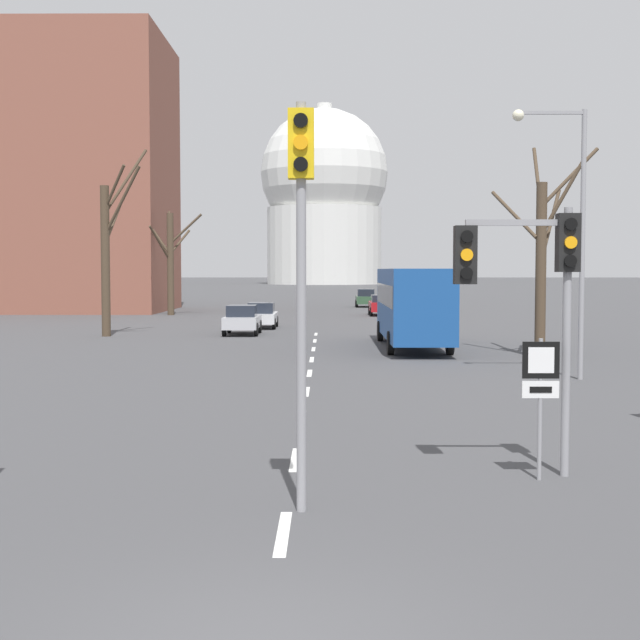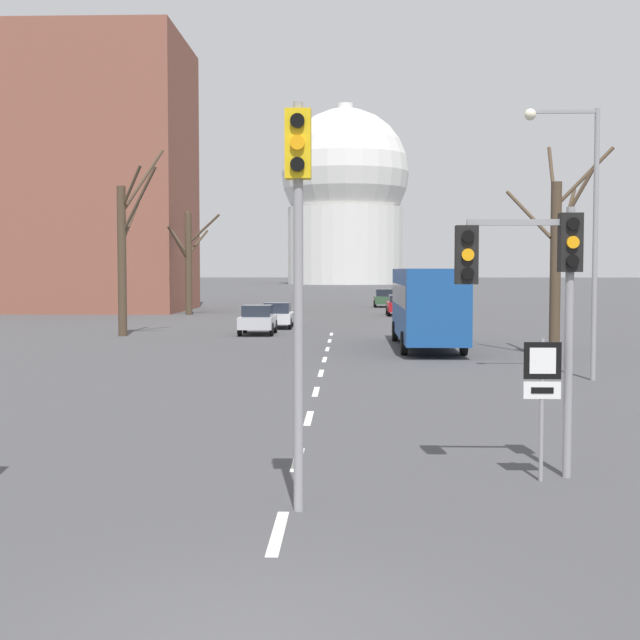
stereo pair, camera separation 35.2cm
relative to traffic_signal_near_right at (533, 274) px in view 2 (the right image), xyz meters
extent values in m
cube|color=silver|center=(-3.92, -3.26, -3.36)|extent=(0.16, 2.00, 0.01)
cube|color=silver|center=(-3.92, 1.24, -3.36)|extent=(0.16, 2.00, 0.01)
cube|color=silver|center=(-3.92, 5.74, -3.36)|extent=(0.16, 2.00, 0.01)
cube|color=silver|center=(-3.92, 10.24, -3.36)|extent=(0.16, 2.00, 0.01)
cube|color=silver|center=(-3.92, 14.74, -3.36)|extent=(0.16, 2.00, 0.01)
cube|color=silver|center=(-3.92, 19.24, -3.36)|extent=(0.16, 2.00, 0.01)
cube|color=silver|center=(-3.92, 23.74, -3.36)|extent=(0.16, 2.00, 0.01)
cube|color=silver|center=(-3.92, 28.24, -3.36)|extent=(0.16, 2.00, 0.01)
cube|color=silver|center=(-3.92, 32.74, -3.36)|extent=(0.16, 2.00, 0.01)
cylinder|color=gray|center=(0.61, 0.01, -1.14)|extent=(0.14, 0.14, 4.46)
cube|color=black|center=(0.61, 0.01, 0.51)|extent=(0.36, 0.28, 0.96)
cylinder|color=black|center=(0.61, -0.16, 0.81)|extent=(0.20, 0.06, 0.20)
cylinder|color=orange|center=(0.61, -0.16, 0.51)|extent=(0.20, 0.06, 0.20)
cylinder|color=black|center=(0.61, -0.16, 0.21)|extent=(0.20, 0.06, 0.20)
cube|color=gray|center=(-0.24, 0.01, 0.84)|extent=(1.68, 0.10, 0.10)
cube|color=black|center=(-1.08, 0.01, 0.31)|extent=(0.36, 0.28, 0.96)
cylinder|color=black|center=(-1.08, -0.16, 0.61)|extent=(0.20, 0.06, 0.20)
cylinder|color=orange|center=(-1.08, -0.16, 0.31)|extent=(0.20, 0.06, 0.20)
cylinder|color=black|center=(-1.08, -0.16, 0.01)|extent=(0.20, 0.06, 0.20)
cylinder|color=gray|center=(-3.71, -2.19, -0.49)|extent=(0.14, 0.14, 5.76)
cube|color=yellow|center=(-3.71, -2.19, 1.81)|extent=(0.36, 0.28, 0.96)
cylinder|color=black|center=(-3.71, -2.36, 2.11)|extent=(0.20, 0.06, 0.20)
cylinder|color=orange|center=(-3.71, -2.36, 1.81)|extent=(0.20, 0.06, 0.20)
cylinder|color=black|center=(-3.71, -2.36, 1.51)|extent=(0.20, 0.06, 0.20)
cylinder|color=gray|center=(0.12, -0.27, -2.21)|extent=(0.07, 0.07, 2.32)
cube|color=black|center=(0.12, -0.29, -1.40)|extent=(0.60, 0.03, 0.60)
cube|color=white|center=(0.12, -0.31, -1.40)|extent=(0.42, 0.01, 0.42)
cube|color=white|center=(0.12, -0.29, -1.88)|extent=(0.60, 0.03, 0.28)
cube|color=black|center=(0.12, -0.31, -1.88)|extent=(0.36, 0.01, 0.10)
cylinder|color=gray|center=(4.60, 13.12, 0.82)|extent=(0.16, 0.16, 8.37)
cube|color=gray|center=(3.58, 13.12, 4.91)|extent=(2.04, 0.10, 0.10)
sphere|color=#F2EAC6|center=(2.55, 13.12, 4.83)|extent=(0.36, 0.36, 0.36)
cube|color=maroon|center=(0.77, 52.61, -2.69)|extent=(1.72, 4.57, 0.68)
cube|color=#1E232D|center=(0.77, 52.38, -2.08)|extent=(1.46, 2.19, 0.53)
cylinder|color=black|center=(-0.04, 54.02, -3.03)|extent=(0.18, 0.67, 0.67)
cylinder|color=black|center=(1.59, 54.02, -3.03)|extent=(0.18, 0.67, 0.67)
cylinder|color=black|center=(-0.04, 51.19, -3.03)|extent=(0.18, 0.67, 0.67)
cylinder|color=black|center=(1.59, 51.19, -3.03)|extent=(0.18, 0.67, 0.67)
cube|color=silver|center=(-7.20, 37.77, -2.76)|extent=(1.72, 4.04, 0.57)
cube|color=#1E232D|center=(-7.20, 37.57, -2.16)|extent=(1.46, 1.94, 0.62)
cylinder|color=black|center=(-8.01, 39.03, -3.04)|extent=(0.18, 0.65, 0.65)
cylinder|color=black|center=(-6.38, 39.03, -3.04)|extent=(0.18, 0.65, 0.65)
cylinder|color=black|center=(-8.01, 36.52, -3.04)|extent=(0.18, 0.65, 0.65)
cylinder|color=black|center=(-6.38, 36.52, -3.04)|extent=(0.18, 0.65, 0.65)
cube|color=#2D4C33|center=(0.27, 67.89, -2.70)|extent=(1.77, 4.00, 0.70)
cube|color=#1E232D|center=(0.27, 67.69, -2.03)|extent=(1.50, 1.92, 0.65)
cylinder|color=black|center=(-0.57, 69.13, -3.05)|extent=(0.18, 0.62, 0.62)
cylinder|color=black|center=(1.10, 69.13, -3.05)|extent=(0.18, 0.62, 0.62)
cylinder|color=black|center=(-0.57, 66.65, -3.05)|extent=(0.18, 0.62, 0.62)
cylinder|color=black|center=(1.10, 66.65, -3.05)|extent=(0.18, 0.62, 0.62)
cube|color=#B7B7BC|center=(-7.83, 32.40, -2.70)|extent=(1.76, 3.88, 0.62)
cube|color=#1E232D|center=(-7.83, 32.21, -2.09)|extent=(1.50, 1.86, 0.59)
cylinder|color=black|center=(-8.66, 33.61, -3.01)|extent=(0.18, 0.71, 0.71)
cylinder|color=black|center=(-7.00, 33.61, -3.01)|extent=(0.18, 0.71, 0.71)
cylinder|color=black|center=(-8.66, 31.20, -3.01)|extent=(0.18, 0.71, 0.71)
cylinder|color=black|center=(-7.00, 31.20, -3.01)|extent=(0.18, 0.71, 0.71)
cube|color=#19478C|center=(0.43, 24.43, -1.39)|extent=(2.50, 10.80, 3.00)
cube|color=black|center=(0.43, 24.43, -1.01)|extent=(2.52, 10.26, 0.90)
cylinder|color=black|center=(-0.77, 28.21, -2.89)|extent=(0.26, 0.96, 0.96)
cylinder|color=black|center=(1.63, 28.21, -2.89)|extent=(0.26, 0.96, 0.96)
cylinder|color=black|center=(-0.77, 21.19, -2.89)|extent=(0.26, 0.96, 0.96)
cylinder|color=black|center=(1.63, 21.19, -2.89)|extent=(0.26, 0.96, 0.96)
cylinder|color=#473828|center=(-15.21, 52.86, 0.50)|extent=(0.51, 0.51, 7.73)
cylinder|color=#473828|center=(-15.94, 53.20, 2.18)|extent=(1.59, 0.91, 2.06)
cylinder|color=#473828|center=(-15.82, 51.80, 2.09)|extent=(1.23, 2.31, 2.58)
cylinder|color=#473828|center=(-14.57, 53.78, 2.29)|extent=(1.23, 2.06, 1.87)
cylinder|color=#473828|center=(-15.41, 53.73, 3.27)|extent=(0.55, 1.89, 2.73)
cylinder|color=#473828|center=(-14.01, 52.80, 3.17)|extent=(2.52, 0.32, 2.32)
cylinder|color=#473828|center=(4.98, 20.05, 0.04)|extent=(0.42, 0.42, 6.82)
cylinder|color=#473828|center=(5.58, 20.94, 1.99)|extent=(1.23, 1.95, 2.74)
cylinder|color=#473828|center=(6.16, 20.40, 3.70)|extent=(2.44, 0.92, 2.40)
cylinder|color=#473828|center=(5.71, 19.89, 2.81)|extent=(1.58, 0.47, 2.82)
cylinder|color=#473828|center=(5.06, 21.08, 3.58)|extent=(0.29, 2.18, 2.97)
cylinder|color=#473828|center=(4.17, 21.32, 2.30)|extent=(1.39, 2.77, 2.14)
cylinder|color=#473828|center=(-14.75, 31.14, 0.51)|extent=(0.45, 0.45, 7.75)
cylinder|color=#473828|center=(-13.75, 30.71, 3.59)|extent=(2.13, 1.05, 3.47)
cylinder|color=#473828|center=(-14.14, 30.73, 4.28)|extent=(1.35, 0.99, 2.24)
cylinder|color=#473828|center=(-13.81, 31.93, 4.71)|extent=(1.95, 1.79, 3.51)
cylinder|color=#473828|center=(-14.62, 32.63, 2.72)|extent=(0.36, 3.09, 2.55)
cylinder|color=silver|center=(-3.92, 203.22, 5.91)|extent=(27.82, 27.82, 18.55)
sphere|color=silver|center=(-3.92, 203.22, 23.68)|extent=(30.91, 30.91, 30.91)
cylinder|color=silver|center=(-3.92, 203.22, 37.60)|extent=(3.71, 3.71, 5.41)
cube|color=brown|center=(-25.71, 60.01, 7.95)|extent=(18.00, 14.00, 22.63)
camera|label=1|loc=(-3.36, -14.68, 0.06)|focal=50.00mm
camera|label=2|loc=(-3.01, -14.67, 0.06)|focal=50.00mm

